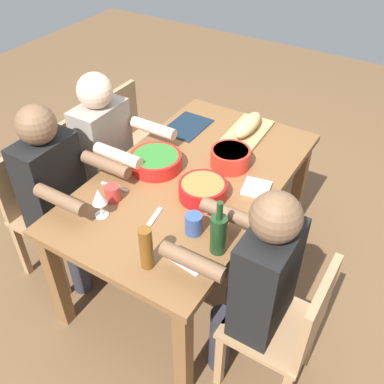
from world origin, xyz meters
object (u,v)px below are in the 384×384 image
napkin_stack (257,188)px  diner_near_center (109,151)px  serving_bowl_greens (156,161)px  serving_bowl_salad (230,157)px  chair_far_right (288,326)px  chair_near_right (42,206)px  diner_far_right (256,279)px  cutting_board (247,132)px  bread_loaf (248,125)px  serving_bowl_fruit (203,189)px  cup_near_right (113,193)px  chair_near_left (132,139)px  dining_table (192,189)px  beer_bottle (146,248)px  cup_far_right (194,224)px  wine_bottle (219,233)px  chair_near_center (92,170)px  wine_glass (99,198)px

napkin_stack → diner_near_center: bearing=-85.0°
serving_bowl_greens → serving_bowl_salad: bearing=124.3°
chair_far_right → chair_near_right: bearing=-90.0°
diner_far_right → cutting_board: bearing=-151.8°
cutting_board → bread_loaf: 0.06m
diner_far_right → serving_bowl_fruit: diner_far_right is taller
chair_far_right → cup_near_right: bearing=-93.0°
diner_near_center → chair_far_right: size_ratio=1.41×
serving_bowl_salad → serving_bowl_greens: (0.24, -0.35, -0.01)m
serving_bowl_salad → cup_near_right: serving_bowl_salad is taller
serving_bowl_fruit → cutting_board: serving_bowl_fruit is taller
chair_near_right → chair_near_left: bearing=180.0°
dining_table → serving_bowl_salad: serving_bowl_salad is taller
diner_far_right → chair_near_left: bearing=-122.2°
chair_near_left → serving_bowl_fruit: bearing=59.0°
chair_far_right → beer_bottle: (0.21, -0.62, 0.37)m
cutting_board → cup_far_right: size_ratio=3.73×
cup_far_right → chair_far_right: bearing=82.7°
beer_bottle → bread_loaf: bearing=-174.9°
dining_table → chair_near_left: bearing=-119.1°
chair_far_right → bread_loaf: (-1.01, -0.73, 0.32)m
bread_loaf → cutting_board: bearing=0.0°
serving_bowl_salad → wine_bottle: bearing=23.0°
beer_bottle → serving_bowl_greens: bearing=-147.7°
chair_near_right → bread_loaf: bearing=139.8°
dining_table → diner_near_center: bearing=-90.0°
chair_far_right → cutting_board: bearing=-144.3°
serving_bowl_greens → wine_bottle: bearing=58.4°
beer_bottle → napkin_stack: bearing=166.0°
dining_table → napkin_stack: napkin_stack is taller
chair_near_center → serving_bowl_greens: bearing=86.5°
chair_far_right → wine_bottle: (-0.03, -0.40, 0.37)m
wine_glass → cup_far_right: size_ratio=1.55×
beer_bottle → napkin_stack: size_ratio=1.57×
beer_bottle → diner_near_center: bearing=-130.0°
dining_table → serving_bowl_greens: 0.26m
chair_far_right → bread_loaf: bearing=-144.3°
chair_near_right → serving_bowl_salad: bearing=125.0°
serving_bowl_salad → beer_bottle: bearing=2.8°
cutting_board → diner_near_center: bearing=-49.5°
dining_table → wine_bottle: 0.60m
chair_near_center → serving_bowl_salad: size_ratio=3.74×
diner_far_right → chair_far_right: bearing=90.0°
dining_table → chair_near_right: 0.92m
chair_near_center → chair_far_right: bearing=74.4°
cup_near_right → wine_bottle: bearing=87.7°
serving_bowl_greens → cutting_board: (-0.61, 0.28, -0.04)m
dining_table → chair_far_right: (0.44, 0.79, -0.17)m
chair_far_right → cup_near_right: chair_far_right is taller
dining_table → serving_bowl_salad: (-0.20, 0.13, 0.15)m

